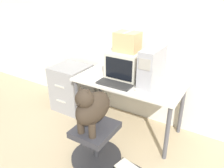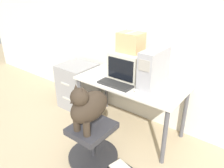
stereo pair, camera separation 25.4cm
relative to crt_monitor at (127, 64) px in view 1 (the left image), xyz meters
name	(u,v)px [view 1 (the left image)]	position (x,y,z in m)	size (l,w,h in m)	color
ground_plane	(115,142)	(0.10, -0.46, -0.90)	(12.00, 12.00, 0.00)	tan
wall_back	(144,30)	(0.10, 0.29, 0.40)	(8.00, 0.05, 2.60)	silver
desk	(129,87)	(0.10, -0.12, -0.26)	(1.38, 0.68, 0.73)	silver
crt_monitor	(127,64)	(0.00, 0.00, 0.00)	(0.45, 0.43, 0.34)	beige
pc_tower	(152,67)	(0.37, -0.06, 0.06)	(0.18, 0.47, 0.45)	#99999E
keyboard	(114,84)	(0.01, -0.33, -0.16)	(0.44, 0.17, 0.03)	#2D2D2D
computer_mouse	(137,89)	(0.31, -0.32, -0.15)	(0.06, 0.04, 0.04)	beige
office_chair	(96,144)	(0.07, -0.82, -0.69)	(0.58, 0.58, 0.45)	#262628
dog	(92,107)	(0.07, -0.87, -0.19)	(0.26, 0.50, 0.54)	#33281E
filing_cabinet	(72,87)	(-0.93, -0.07, -0.55)	(0.52, 0.52, 0.71)	gray
cardboard_box	(127,42)	(0.00, 0.00, 0.29)	(0.30, 0.24, 0.25)	tan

